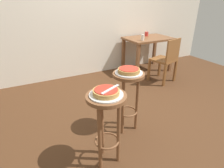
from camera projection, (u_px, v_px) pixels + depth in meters
name	position (u px, v px, depth m)	size (l,w,h in m)	color
ground_plane	(132.00, 106.00, 2.85)	(6.00, 6.00, 0.00)	#4C2D19
stool_foreground	(107.00, 115.00, 1.69)	(0.36, 0.36, 0.75)	brown
serving_plate_foreground	(106.00, 95.00, 1.60)	(0.30, 0.30, 0.01)	silver
pizza_foreground	(106.00, 92.00, 1.58)	(0.23, 0.23, 0.05)	tan
stool_middle	(128.00, 90.00, 2.15)	(0.36, 0.36, 0.75)	brown
serving_plate_middle	(129.00, 73.00, 2.06)	(0.31, 0.31, 0.01)	silver
pizza_middle	(129.00, 70.00, 2.05)	(0.25, 0.25, 0.05)	#B78442
dining_table	(148.00, 43.00, 4.04)	(0.98, 0.68, 0.74)	brown
cup_near_edge	(143.00, 38.00, 3.70)	(0.07, 0.07, 0.11)	silver
cup_far_edge	(146.00, 34.00, 4.13)	(0.08, 0.08, 0.09)	red
wooden_chair	(166.00, 59.00, 3.51)	(0.49, 0.49, 0.85)	brown
pizza_server_knife	(110.00, 89.00, 1.57)	(0.22, 0.02, 0.01)	silver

